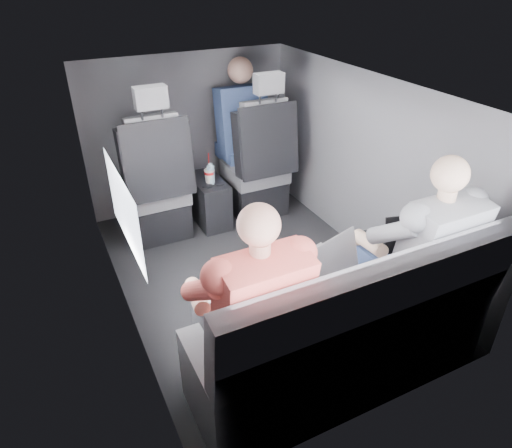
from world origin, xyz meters
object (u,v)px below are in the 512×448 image
front_seat_left (156,192)px  soda_cup (210,176)px  laptop_silver (323,262)px  front_seat_right (258,171)px  center_console (209,201)px  passenger_front_right (241,123)px  passenger_rear_left (248,309)px  water_bottle (211,174)px  laptop_black (399,237)px  passenger_rear_right (415,253)px  laptop_white (235,284)px  rear_bench (345,338)px

front_seat_left → soda_cup: front_seat_left is taller
laptop_silver → front_seat_right: bearing=74.8°
center_console → passenger_front_right: (0.42, 0.22, 0.56)m
soda_cup → passenger_rear_left: passenger_rear_left is taller
front_seat_right → water_bottle: bearing=-174.6°
front_seat_left → laptop_black: front_seat_left is taller
laptop_silver → laptop_black: bearing=3.0°
laptop_black → front_seat_left: bearing=120.9°
laptop_black → passenger_rear_right: passenger_rear_right is taller
front_seat_right → water_bottle: (-0.45, -0.04, 0.08)m
front_seat_left → laptop_silver: (0.45, -1.66, 0.23)m
soda_cup → laptop_white: bearing=-106.7°
laptop_silver → passenger_rear_left: passenger_rear_left is taller
front_seat_left → soda_cup: 0.45m
soda_cup → passenger_rear_left: bearing=-105.6°
water_bottle → laptop_white: size_ratio=0.38×
front_seat_left → laptop_silver: size_ratio=3.23×
rear_bench → passenger_rear_left: bearing=169.2°
passenger_rear_left → passenger_rear_right: (1.00, -0.00, 0.01)m
rear_bench → laptop_silver: size_ratio=4.09×
front_seat_left → passenger_front_right: passenger_front_right is taller
passenger_rear_left → front_seat_left: bearing=88.4°
rear_bench → passenger_rear_left: size_ratio=1.32×
front_seat_right → soda_cup: front_seat_right is taller
soda_cup → passenger_rear_right: bearing=-74.2°
laptop_white → laptop_silver: bearing=-4.4°
front_seat_left → laptop_black: bearing=-59.1°
front_seat_right → laptop_white: front_seat_right is taller
front_seat_right → passenger_rear_left: size_ratio=1.05×
soda_cup → passenger_rear_left: (-0.49, -1.77, 0.16)m
rear_bench → laptop_white: rear_bench is taller
front_seat_left → center_console: (0.45, 0.04, -0.20)m
front_seat_left → passenger_front_right: 0.97m
rear_bench → passenger_rear_right: passenger_rear_right is taller
laptop_white → passenger_rear_right: (0.98, -0.18, -0.01)m
laptop_silver → passenger_rear_left: (-0.50, -0.14, -0.01)m
water_bottle → center_console: bearing=90.6°
soda_cup → passenger_front_right: passenger_front_right is taller
front_seat_left → passenger_rear_right: size_ratio=1.03×
front_seat_left → passenger_rear_left: (-0.05, -1.81, 0.22)m
soda_cup → water_bottle: soda_cup is taller
water_bottle → laptop_silver: (-0.00, -1.62, 0.15)m
laptop_white → water_bottle: bearing=72.9°
soda_cup → laptop_silver: bearing=-89.7°
laptop_white → laptop_black: bearing=-0.6°
front_seat_right → laptop_black: size_ratio=3.60×
front_seat_left → rear_bench: bearing=-76.7°
laptop_white → passenger_front_right: 2.09m
laptop_white → laptop_black: 1.02m
laptop_silver → laptop_black: laptop_silver is taller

